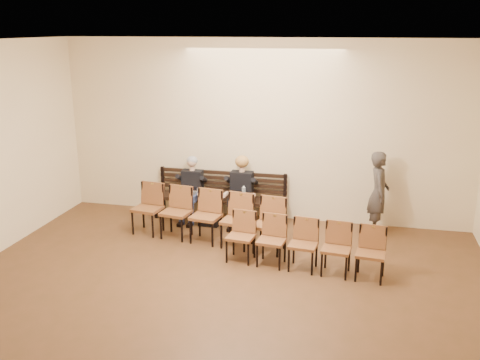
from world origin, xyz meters
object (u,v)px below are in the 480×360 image
Objects in this scene: bench at (220,208)px; water_bottle at (244,199)px; seated_man at (191,190)px; chair_row_front at (303,245)px; seated_woman at (241,193)px; passerby at (379,187)px; bag at (209,218)px; laptop at (187,193)px; chair_row_back at (206,217)px.

water_bottle is (0.56, -0.33, 0.35)m from bench.
seated_man is 4.97× the size of water_bottle.
seated_woman is at bearing 134.38° from chair_row_front.
passerby is at bearing 1.43° from seated_woman.
seated_woman is at bearing 23.33° from bag.
chair_row_front reaches higher than laptop.
bag is at bearing -177.51° from water_bottle.
water_bottle reaches higher than bench.
bench is 0.68m from seated_man.
passerby reaches higher than seated_woman.
bench is 2.12× the size of seated_woman.
seated_man is 3.01m from chair_row_front.
passerby is (3.01, -0.06, 0.67)m from bench.
bench is 0.91× the size of chair_row_back.
chair_row_back is at bearing -121.08° from water_bottle.
water_bottle is 0.63× the size of bag.
laptop reaches higher than water_bottle.
bag is (0.44, -0.24, -0.46)m from seated_man.
bag is (0.46, -0.10, -0.43)m from laptop.
chair_row_back is (-0.50, -0.83, -0.11)m from water_bottle.
laptop is at bearing 152.15° from chair_row_front.
water_bottle is 0.98m from chair_row_back.
laptop is 0.14× the size of chair_row_front.
passerby is at bearing 5.61° from bag.
bench is 7.60× the size of laptop.
chair_row_back is at bearing -78.20° from bag.
chair_row_back reaches higher than bag.
water_bottle is 0.14× the size of passerby.
seated_woman is 0.77m from bag.
water_bottle is at bearing 2.49° from bag.
seated_woman is 2.29m from chair_row_front.
bench is 0.73m from water_bottle.
laptop is at bearing 168.38° from bag.
bench is 2.17× the size of seated_man.
chair_row_front reaches higher than water_bottle.
bench is 10.79× the size of water_bottle.
bag is (-0.11, -0.36, -0.08)m from bench.
chair_row_front is 1.95m from chair_row_back.
laptop reaches higher than bag.
seated_woman is 3.59× the size of laptop.
water_bottle is (1.13, -0.07, -0.00)m from laptop.
chair_row_back is (0.63, -0.90, -0.11)m from laptop.
chair_row_front reaches higher than bench.
bench is 1.46× the size of passerby.
seated_man reaches higher than laptop.
chair_row_back reaches higher than bench.
chair_row_front is at bearing -38.07° from bag.
chair_row_back is (0.61, -1.05, -0.13)m from seated_man.
chair_row_front is at bearing -45.74° from bench.
laptop is at bearing 133.46° from chair_row_back.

